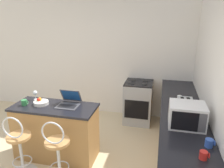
% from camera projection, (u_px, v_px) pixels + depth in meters
% --- Properties ---
extents(wall_back, '(12.00, 0.06, 2.60)m').
position_uv_depth(wall_back, '(103.00, 59.00, 5.01)').
color(wall_back, silver).
rests_on(wall_back, ground_plane).
extents(breakfast_bar, '(1.33, 0.58, 0.91)m').
position_uv_depth(breakfast_bar, '(56.00, 132.00, 3.56)').
color(breakfast_bar, '#9E703D').
rests_on(breakfast_bar, ground_plane).
extents(counter_right, '(0.65, 3.05, 0.91)m').
position_uv_depth(counter_right, '(180.00, 135.00, 3.47)').
color(counter_right, '#9E703D').
rests_on(counter_right, ground_plane).
extents(bar_stool_near, '(0.40, 0.40, 0.98)m').
position_uv_depth(bar_stool_near, '(20.00, 148.00, 3.12)').
color(bar_stool_near, silver).
rests_on(bar_stool_near, ground_plane).
extents(bar_stool_far, '(0.40, 0.40, 0.98)m').
position_uv_depth(bar_stool_far, '(58.00, 154.00, 2.99)').
color(bar_stool_far, silver).
rests_on(bar_stool_far, ground_plane).
extents(laptop, '(0.33, 0.34, 0.24)m').
position_uv_depth(laptop, '(69.00, 101.00, 3.45)').
color(laptop, '#47474C').
rests_on(laptop, breakfast_bar).
extents(microwave, '(0.45, 0.38, 0.30)m').
position_uv_depth(microwave, '(187.00, 115.00, 2.78)').
color(microwave, silver).
rests_on(microwave, counter_right).
extents(toaster, '(0.24, 0.31, 0.17)m').
position_uv_depth(toaster, '(185.00, 105.00, 3.25)').
color(toaster, '#9EA3A8').
rests_on(toaster, counter_right).
extents(stove_range, '(0.58, 0.61, 0.91)m').
position_uv_depth(stove_range, '(138.00, 102.00, 4.75)').
color(stove_range, '#9EA3A8').
rests_on(stove_range, ground_plane).
extents(mug_blue, '(0.10, 0.09, 0.09)m').
position_uv_depth(mug_blue, '(209.00, 143.00, 2.36)').
color(mug_blue, '#2D51AD').
rests_on(mug_blue, counter_right).
extents(mug_white, '(0.09, 0.08, 0.10)m').
position_uv_depth(mug_white, '(180.00, 98.00, 3.60)').
color(mug_white, white).
rests_on(mug_white, counter_right).
extents(wine_glass_tall, '(0.07, 0.07, 0.16)m').
position_uv_depth(wine_glass_tall, '(35.00, 93.00, 3.66)').
color(wine_glass_tall, silver).
rests_on(wine_glass_tall, breakfast_bar).
extents(mug_green, '(0.10, 0.09, 0.09)m').
position_uv_depth(mug_green, '(24.00, 102.00, 3.45)').
color(mug_green, '#338447').
rests_on(mug_green, breakfast_bar).
extents(fruit_bowl, '(0.23, 0.23, 0.11)m').
position_uv_depth(fruit_bowl, '(41.00, 102.00, 3.48)').
color(fruit_bowl, silver).
rests_on(fruit_bowl, breakfast_bar).
extents(mug_red, '(0.10, 0.08, 0.09)m').
position_uv_depth(mug_red, '(204.00, 155.00, 2.16)').
color(mug_red, red).
rests_on(mug_red, counter_right).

